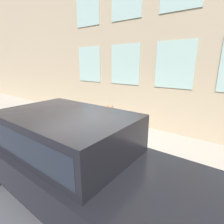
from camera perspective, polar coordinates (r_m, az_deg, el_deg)
The scene contains 6 objects.
ground_plane at distance 5.07m, azimuth -4.38°, elevation -15.54°, with size 80.00×80.00×0.00m, color #47474C.
sidewalk at distance 6.02m, azimuth 4.46°, elevation -9.33°, with size 2.78×60.00×0.17m.
building_facade at distance 7.10m, azimuth 13.26°, elevation 31.65°, with size 0.33×40.00×9.25m.
fire_hydrant at distance 4.92m, azimuth 0.73°, elevation -9.26°, with size 0.28×0.41×0.74m.
person at distance 5.35m, azimuth -0.66°, elevation -2.72°, with size 0.31×0.20×1.27m.
parked_car_charcoal_near at distance 3.61m, azimuth -14.21°, elevation -12.25°, with size 1.91×5.36×1.74m.
Camera 1 is at (-3.23, -2.89, 2.63)m, focal length 28.00 mm.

